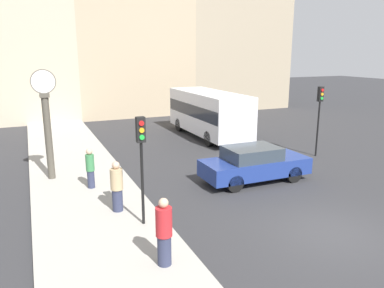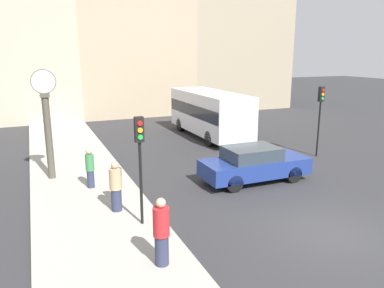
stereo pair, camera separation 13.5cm
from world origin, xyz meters
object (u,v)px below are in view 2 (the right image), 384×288
(traffic_light_far, at_px, (320,107))
(street_clock, at_px, (47,124))
(sedan_car, at_px, (254,164))
(pedestrian_tan_coat, at_px, (116,186))
(pedestrian_red_top, at_px, (161,232))
(traffic_light_near, at_px, (140,148))
(pedestrian_green_hoodie, at_px, (90,168))
(bus_distant, at_px, (209,112))

(traffic_light_far, distance_m, street_clock, 13.15)
(sedan_car, height_order, traffic_light_far, traffic_light_far)
(pedestrian_tan_coat, bearing_deg, pedestrian_red_top, -84.80)
(sedan_car, xyz_separation_m, pedestrian_tan_coat, (-6.05, -1.03, 0.22))
(traffic_light_near, bearing_deg, pedestrian_green_hoodie, 104.11)
(traffic_light_far, relative_size, pedestrian_green_hoodie, 2.28)
(bus_distant, bearing_deg, pedestrian_green_hoodie, -140.67)
(sedan_car, distance_m, pedestrian_tan_coat, 6.14)
(traffic_light_near, height_order, pedestrian_red_top, traffic_light_near)
(traffic_light_near, distance_m, pedestrian_green_hoodie, 4.35)
(pedestrian_green_hoodie, relative_size, pedestrian_red_top, 0.90)
(traffic_light_far, height_order, pedestrian_tan_coat, traffic_light_far)
(traffic_light_near, height_order, pedestrian_green_hoodie, traffic_light_near)
(traffic_light_far, bearing_deg, pedestrian_tan_coat, -164.53)
(sedan_car, relative_size, traffic_light_far, 1.25)
(traffic_light_far, bearing_deg, bus_distant, 115.81)
(bus_distant, xyz_separation_m, traffic_light_far, (3.16, -6.52, 0.98))
(traffic_light_far, xyz_separation_m, pedestrian_green_hoodie, (-11.73, -0.50, -1.68))
(traffic_light_near, bearing_deg, pedestrian_red_top, -94.11)
(sedan_car, xyz_separation_m, bus_distant, (2.06, 8.61, 0.88))
(pedestrian_red_top, bearing_deg, sedan_car, 39.93)
(traffic_light_near, xyz_separation_m, pedestrian_red_top, (-0.18, -2.45, -1.55))
(bus_distant, relative_size, traffic_light_near, 2.24)
(bus_distant, xyz_separation_m, traffic_light_near, (-7.59, -10.94, 0.92))
(pedestrian_red_top, bearing_deg, pedestrian_green_hoodie, 97.24)
(sedan_car, xyz_separation_m, street_clock, (-7.87, 3.43, 1.69))
(pedestrian_green_hoodie, height_order, pedestrian_tan_coat, pedestrian_tan_coat)
(street_clock, xyz_separation_m, pedestrian_red_top, (2.16, -8.21, -1.45))
(pedestrian_tan_coat, bearing_deg, pedestrian_green_hoodie, 100.14)
(bus_distant, xyz_separation_m, street_clock, (-9.93, -5.18, 0.82))
(street_clock, xyz_separation_m, pedestrian_green_hoodie, (1.35, -1.85, -1.52))
(bus_distant, bearing_deg, traffic_light_near, -124.74)
(traffic_light_far, xyz_separation_m, street_clock, (-13.08, 1.34, -0.16))
(traffic_light_near, distance_m, pedestrian_tan_coat, 2.11)
(sedan_car, bearing_deg, traffic_light_far, 21.85)
(sedan_car, xyz_separation_m, traffic_light_near, (-5.53, -2.33, 1.80))
(pedestrian_red_top, bearing_deg, pedestrian_tan_coat, 95.20)
(bus_distant, relative_size, pedestrian_tan_coat, 4.37)
(traffic_light_far, xyz_separation_m, pedestrian_red_top, (-10.92, -6.87, -1.61))
(bus_distant, distance_m, traffic_light_far, 7.31)
(sedan_car, height_order, bus_distant, bus_distant)
(street_clock, relative_size, pedestrian_green_hoodie, 2.85)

